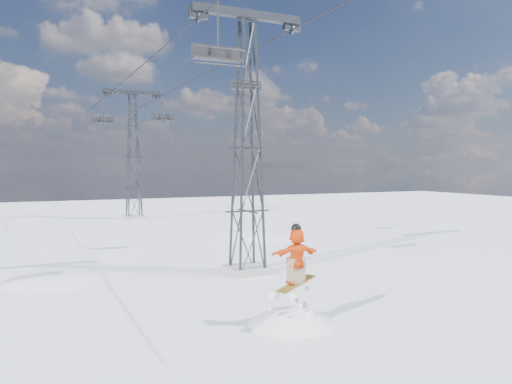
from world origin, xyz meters
TOP-DOWN VIEW (x-y plane):
  - ground at (0.00, 0.00)m, footprint 120.00×120.00m
  - lift_tower_near at (0.80, 8.00)m, footprint 5.20×1.80m
  - lift_tower_far at (0.80, 33.00)m, footprint 5.20×1.80m
  - haul_cables at (0.80, 19.50)m, footprint 4.46×51.00m
  - snowboarder_jump at (-0.87, 0.98)m, footprint 4.40×4.40m
  - lift_chair_near at (-1.40, 5.78)m, footprint 1.95×0.56m
  - lift_chair_mid at (3.00, 12.97)m, footprint 1.81×0.52m
  - lift_chair_far at (-1.40, 35.61)m, footprint 1.96×0.56m
  - lift_chair_extra at (3.00, 31.12)m, footprint 1.97×0.57m

SIDE VIEW (x-z plane):
  - snowboarder_jump at x=-0.87m, z-range -5.13..1.87m
  - ground at x=0.00m, z-range 0.00..0.00m
  - lift_tower_near at x=0.80m, z-range -0.24..11.18m
  - lift_tower_far at x=0.80m, z-range -0.24..11.18m
  - lift_chair_extra at x=3.00m, z-range 7.68..10.12m
  - lift_chair_far at x=-1.40m, z-range 7.68..10.12m
  - lift_chair_near at x=-1.40m, z-range 7.71..10.12m
  - lift_chair_mid at x=3.00m, z-range 7.93..10.17m
  - haul_cables at x=0.80m, z-range 10.82..10.88m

